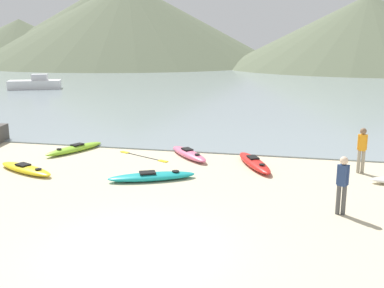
{
  "coord_description": "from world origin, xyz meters",
  "views": [
    {
      "loc": [
        3.39,
        -9.29,
        4.76
      ],
      "look_at": [
        -0.75,
        8.95,
        0.5
      ],
      "focal_mm": 42.0,
      "sensor_mm": 36.0,
      "label": 1
    }
  ],
  "objects_px": {
    "kayak_on_sand_0": "(254,163)",
    "loose_paddle": "(143,157)",
    "person_near_foreground": "(342,182)",
    "kayak_on_sand_5": "(152,176)",
    "moored_boat_0": "(35,84)",
    "person_near_waterline": "(362,147)",
    "kayak_on_sand_4": "(189,154)",
    "kayak_on_sand_3": "(75,149)",
    "kayak_on_sand_1": "(26,169)"
  },
  "relations": [
    {
      "from": "person_near_waterline",
      "to": "moored_boat_0",
      "type": "bearing_deg",
      "value": 139.29
    },
    {
      "from": "kayak_on_sand_1",
      "to": "person_near_foreground",
      "type": "bearing_deg",
      "value": -9.27
    },
    {
      "from": "kayak_on_sand_5",
      "to": "moored_boat_0",
      "type": "xyz_separation_m",
      "value": [
        -21.17,
        27.05,
        0.45
      ]
    },
    {
      "from": "kayak_on_sand_5",
      "to": "person_near_waterline",
      "type": "relative_size",
      "value": 1.82
    },
    {
      "from": "kayak_on_sand_4",
      "to": "person_near_waterline",
      "type": "xyz_separation_m",
      "value": [
        6.75,
        -0.86,
        0.82
      ]
    },
    {
      "from": "kayak_on_sand_1",
      "to": "kayak_on_sand_5",
      "type": "xyz_separation_m",
      "value": [
        4.93,
        0.08,
        0.01
      ]
    },
    {
      "from": "kayak_on_sand_3",
      "to": "kayak_on_sand_5",
      "type": "bearing_deg",
      "value": -35.15
    },
    {
      "from": "kayak_on_sand_0",
      "to": "moored_boat_0",
      "type": "distance_m",
      "value": 34.63
    },
    {
      "from": "kayak_on_sand_0",
      "to": "kayak_on_sand_4",
      "type": "height_order",
      "value": "kayak_on_sand_0"
    },
    {
      "from": "kayak_on_sand_0",
      "to": "kayak_on_sand_1",
      "type": "bearing_deg",
      "value": -162.02
    },
    {
      "from": "kayak_on_sand_0",
      "to": "kayak_on_sand_3",
      "type": "distance_m",
      "value": 8.01
    },
    {
      "from": "person_near_foreground",
      "to": "loose_paddle",
      "type": "bearing_deg",
      "value": 146.73
    },
    {
      "from": "person_near_waterline",
      "to": "loose_paddle",
      "type": "distance_m",
      "value": 8.72
    },
    {
      "from": "kayak_on_sand_0",
      "to": "person_near_foreground",
      "type": "bearing_deg",
      "value": -57.91
    },
    {
      "from": "person_near_foreground",
      "to": "kayak_on_sand_4",
      "type": "bearing_deg",
      "value": 136.7
    },
    {
      "from": "kayak_on_sand_4",
      "to": "moored_boat_0",
      "type": "xyz_separation_m",
      "value": [
        -21.7,
        23.62,
        0.43
      ]
    },
    {
      "from": "kayak_on_sand_5",
      "to": "kayak_on_sand_4",
      "type": "bearing_deg",
      "value": 81.28
    },
    {
      "from": "person_near_waterline",
      "to": "kayak_on_sand_3",
      "type": "bearing_deg",
      "value": 176.68
    },
    {
      "from": "kayak_on_sand_0",
      "to": "loose_paddle",
      "type": "xyz_separation_m",
      "value": [
        -4.72,
        0.45,
        -0.14
      ]
    },
    {
      "from": "kayak_on_sand_5",
      "to": "person_near_foreground",
      "type": "xyz_separation_m",
      "value": [
        6.18,
        -1.89,
        0.83
      ]
    },
    {
      "from": "person_near_waterline",
      "to": "moored_boat_0",
      "type": "height_order",
      "value": "person_near_waterline"
    },
    {
      "from": "kayak_on_sand_0",
      "to": "kayak_on_sand_3",
      "type": "relative_size",
      "value": 1.05
    },
    {
      "from": "moored_boat_0",
      "to": "loose_paddle",
      "type": "bearing_deg",
      "value": -50.46
    },
    {
      "from": "kayak_on_sand_3",
      "to": "kayak_on_sand_0",
      "type": "bearing_deg",
      "value": -4.67
    },
    {
      "from": "kayak_on_sand_4",
      "to": "kayak_on_sand_1",
      "type": "bearing_deg",
      "value": -147.24
    },
    {
      "from": "kayak_on_sand_1",
      "to": "moored_boat_0",
      "type": "xyz_separation_m",
      "value": [
        -16.25,
        27.13,
        0.46
      ]
    },
    {
      "from": "kayak_on_sand_3",
      "to": "kayak_on_sand_5",
      "type": "relative_size",
      "value": 0.98
    },
    {
      "from": "person_near_foreground",
      "to": "loose_paddle",
      "type": "height_order",
      "value": "person_near_foreground"
    },
    {
      "from": "loose_paddle",
      "to": "person_near_waterline",
      "type": "bearing_deg",
      "value": -3.25
    },
    {
      "from": "kayak_on_sand_0",
      "to": "person_near_waterline",
      "type": "relative_size",
      "value": 1.86
    },
    {
      "from": "kayak_on_sand_4",
      "to": "kayak_on_sand_3",
      "type": "bearing_deg",
      "value": -178.11
    },
    {
      "from": "person_near_waterline",
      "to": "moored_boat_0",
      "type": "relative_size",
      "value": 0.31
    },
    {
      "from": "kayak_on_sand_1",
      "to": "moored_boat_0",
      "type": "height_order",
      "value": "moored_boat_0"
    },
    {
      "from": "kayak_on_sand_0",
      "to": "kayak_on_sand_5",
      "type": "bearing_deg",
      "value": -142.12
    },
    {
      "from": "kayak_on_sand_3",
      "to": "loose_paddle",
      "type": "relative_size",
      "value": 1.19
    },
    {
      "from": "person_near_foreground",
      "to": "person_near_waterline",
      "type": "xyz_separation_m",
      "value": [
        1.1,
        4.46,
        0.01
      ]
    },
    {
      "from": "kayak_on_sand_3",
      "to": "loose_paddle",
      "type": "xyz_separation_m",
      "value": [
        3.26,
        -0.2,
        -0.13
      ]
    },
    {
      "from": "kayak_on_sand_5",
      "to": "kayak_on_sand_1",
      "type": "bearing_deg",
      "value": -179.08
    },
    {
      "from": "kayak_on_sand_3",
      "to": "person_near_waterline",
      "type": "bearing_deg",
      "value": -3.32
    },
    {
      "from": "kayak_on_sand_0",
      "to": "loose_paddle",
      "type": "distance_m",
      "value": 4.75
    },
    {
      "from": "kayak_on_sand_1",
      "to": "moored_boat_0",
      "type": "relative_size",
      "value": 0.54
    },
    {
      "from": "kayak_on_sand_1",
      "to": "kayak_on_sand_5",
      "type": "height_order",
      "value": "kayak_on_sand_5"
    },
    {
      "from": "kayak_on_sand_3",
      "to": "kayak_on_sand_4",
      "type": "distance_m",
      "value": 5.16
    },
    {
      "from": "person_near_waterline",
      "to": "kayak_on_sand_1",
      "type": "bearing_deg",
      "value": -167.76
    },
    {
      "from": "person_near_foreground",
      "to": "moored_boat_0",
      "type": "xyz_separation_m",
      "value": [
        -27.35,
        28.94,
        -0.38
      ]
    },
    {
      "from": "kayak_on_sand_3",
      "to": "person_near_waterline",
      "type": "xyz_separation_m",
      "value": [
        11.91,
        -0.69,
        0.83
      ]
    },
    {
      "from": "kayak_on_sand_4",
      "to": "moored_boat_0",
      "type": "relative_size",
      "value": 0.48
    },
    {
      "from": "kayak_on_sand_0",
      "to": "person_near_foreground",
      "type": "height_order",
      "value": "person_near_foreground"
    },
    {
      "from": "kayak_on_sand_1",
      "to": "person_near_waterline",
      "type": "xyz_separation_m",
      "value": [
        12.21,
        2.65,
        0.85
      ]
    },
    {
      "from": "kayak_on_sand_3",
      "to": "loose_paddle",
      "type": "bearing_deg",
      "value": -3.53
    }
  ]
}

